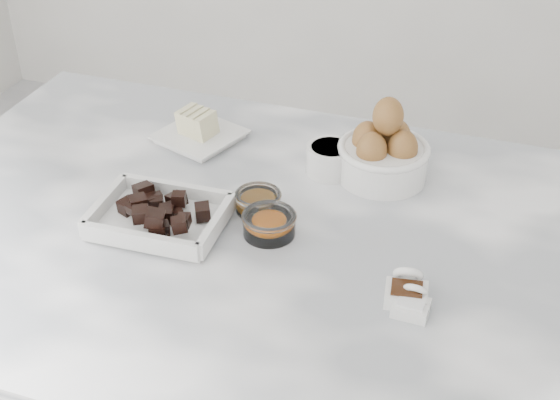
# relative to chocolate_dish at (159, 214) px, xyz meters

# --- Properties ---
(marble_slab) EXTENTS (1.20, 0.80, 0.04)m
(marble_slab) POSITION_rel_chocolate_dish_xyz_m (0.15, 0.04, -0.04)
(marble_slab) COLOR white
(marble_slab) RESTS_ON cabinet
(chocolate_dish) EXTENTS (0.20, 0.16, 0.05)m
(chocolate_dish) POSITION_rel_chocolate_dish_xyz_m (0.00, 0.00, 0.00)
(chocolate_dish) COLOR white
(chocolate_dish) RESTS_ON marble_slab
(butter_plate) EXTENTS (0.17, 0.17, 0.06)m
(butter_plate) POSITION_rel_chocolate_dish_xyz_m (-0.05, 0.26, -0.00)
(butter_plate) COLOR white
(butter_plate) RESTS_ON marble_slab
(sugar_ramekin) EXTENTS (0.08, 0.08, 0.05)m
(sugar_ramekin) POSITION_rel_chocolate_dish_xyz_m (0.20, 0.24, 0.00)
(sugar_ramekin) COLOR white
(sugar_ramekin) RESTS_ON marble_slab
(egg_bowl) EXTENTS (0.15, 0.15, 0.15)m
(egg_bowl) POSITION_rel_chocolate_dish_xyz_m (0.29, 0.25, 0.03)
(egg_bowl) COLOR white
(egg_bowl) RESTS_ON marble_slab
(honey_bowl) EXTENTS (0.07, 0.07, 0.03)m
(honey_bowl) POSITION_rel_chocolate_dish_xyz_m (0.13, 0.09, -0.01)
(honey_bowl) COLOR white
(honey_bowl) RESTS_ON marble_slab
(zest_bowl) EXTENTS (0.08, 0.08, 0.04)m
(zest_bowl) POSITION_rel_chocolate_dish_xyz_m (0.16, 0.04, -0.00)
(zest_bowl) COLOR white
(zest_bowl) RESTS_ON marble_slab
(vanilla_spoon) EXTENTS (0.06, 0.08, 0.04)m
(vanilla_spoon) POSITION_rel_chocolate_dish_xyz_m (0.39, -0.04, -0.01)
(vanilla_spoon) COLOR white
(vanilla_spoon) RESTS_ON marble_slab
(salt_spoon) EXTENTS (0.05, 0.06, 0.04)m
(salt_spoon) POSITION_rel_chocolate_dish_xyz_m (0.40, -0.06, -0.01)
(salt_spoon) COLOR white
(salt_spoon) RESTS_ON marble_slab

